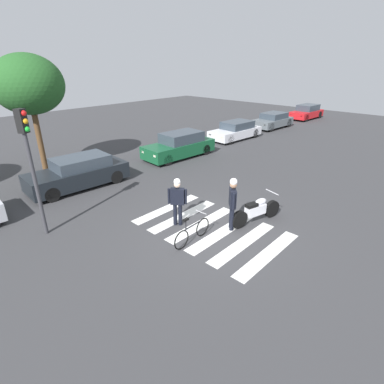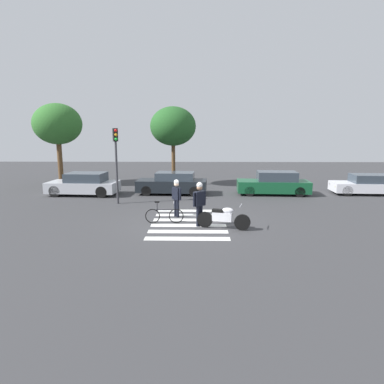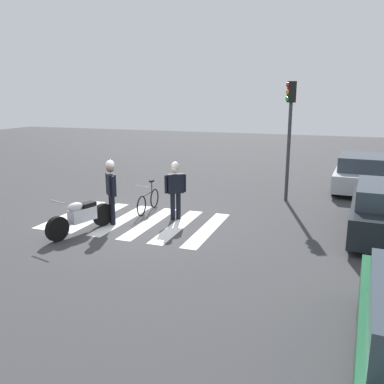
# 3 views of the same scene
# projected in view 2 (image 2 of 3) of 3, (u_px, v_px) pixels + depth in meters

# --- Properties ---
(ground_plane) EXTENTS (60.00, 60.00, 0.00)m
(ground_plane) POSITION_uv_depth(u_px,v_px,m) (189.00, 223.00, 14.72)
(ground_plane) COLOR #38383A
(police_motorcycle) EXTENTS (2.18, 0.85, 1.04)m
(police_motorcycle) POSITION_uv_depth(u_px,v_px,m) (223.00, 218.00, 13.74)
(police_motorcycle) COLOR black
(police_motorcycle) RESTS_ON ground_plane
(leaning_bicycle) EXTENTS (1.68, 0.46, 0.98)m
(leaning_bicycle) POSITION_uv_depth(u_px,v_px,m) (164.00, 215.00, 14.57)
(leaning_bicycle) COLOR black
(leaning_bicycle) RESTS_ON ground_plane
(officer_on_foot) EXTENTS (0.54, 0.50, 1.89)m
(officer_on_foot) POSITION_uv_depth(u_px,v_px,m) (199.00, 200.00, 14.00)
(officer_on_foot) COLOR black
(officer_on_foot) RESTS_ON ground_plane
(officer_by_motorcycle) EXTENTS (0.45, 0.54, 1.77)m
(officer_by_motorcycle) POSITION_uv_depth(u_px,v_px,m) (177.00, 195.00, 15.57)
(officer_by_motorcycle) COLOR black
(officer_by_motorcycle) RESTS_ON ground_plane
(crosswalk_stripes) EXTENTS (3.23, 4.95, 0.01)m
(crosswalk_stripes) POSITION_uv_depth(u_px,v_px,m) (189.00, 223.00, 14.72)
(crosswalk_stripes) COLOR silver
(crosswalk_stripes) RESTS_ON ground_plane
(car_silver_sedan) EXTENTS (4.43, 2.16, 1.41)m
(car_silver_sedan) POSITION_uv_depth(u_px,v_px,m) (84.00, 184.00, 21.07)
(car_silver_sedan) COLOR black
(car_silver_sedan) RESTS_ON ground_plane
(car_black_suv) EXTENTS (4.51, 2.00, 1.41)m
(car_black_suv) POSITION_uv_depth(u_px,v_px,m) (173.00, 184.00, 21.37)
(car_black_suv) COLOR black
(car_black_suv) RESTS_ON ground_plane
(car_green_compact) EXTENTS (4.58, 2.00, 1.48)m
(car_green_compact) POSITION_uv_depth(u_px,v_px,m) (274.00, 184.00, 21.20)
(car_green_compact) COLOR black
(car_green_compact) RESTS_ON ground_plane
(car_white_van) EXTENTS (4.36, 1.97, 1.28)m
(car_white_van) POSITION_uv_depth(u_px,v_px,m) (368.00, 185.00, 21.28)
(car_white_van) COLOR black
(car_white_van) RESTS_ON ground_plane
(traffic_light_pole) EXTENTS (0.32, 0.36, 4.14)m
(traffic_light_pole) POSITION_uv_depth(u_px,v_px,m) (116.00, 154.00, 18.11)
(traffic_light_pole) COLOR #38383D
(traffic_light_pole) RESTS_ON ground_plane
(street_tree_near) EXTENTS (3.46, 3.46, 5.97)m
(street_tree_near) POSITION_uv_depth(u_px,v_px,m) (57.00, 124.00, 24.15)
(street_tree_near) COLOR brown
(street_tree_near) RESTS_ON ground_plane
(street_tree_mid) EXTENTS (3.29, 3.29, 5.74)m
(street_tree_mid) POSITION_uv_depth(u_px,v_px,m) (173.00, 126.00, 24.05)
(street_tree_mid) COLOR brown
(street_tree_mid) RESTS_ON ground_plane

